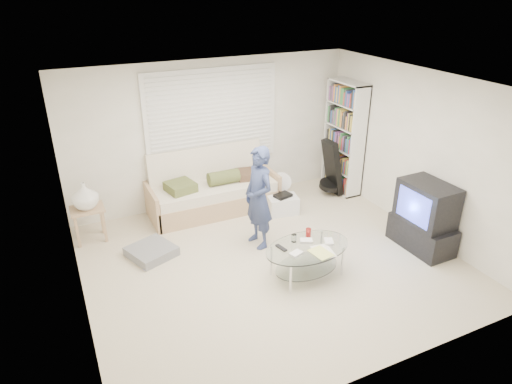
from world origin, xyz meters
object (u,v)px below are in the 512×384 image
futon_sofa (213,191)px  bookshelf (344,138)px  coffee_table (307,252)px  tv_unit (424,217)px

futon_sofa → bookshelf: (2.49, -0.23, 0.67)m
futon_sofa → coffee_table: bearing=-79.0°
tv_unit → coffee_table: (-1.91, 0.11, -0.14)m
futon_sofa → tv_unit: size_ratio=2.11×
futon_sofa → tv_unit: 3.43m
bookshelf → coffee_table: 3.02m
futon_sofa → coffee_table: size_ratio=1.74×
futon_sofa → bookshelf: bookshelf is taller
futon_sofa → bookshelf: bearing=-5.3°
tv_unit → coffee_table: tv_unit is taller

